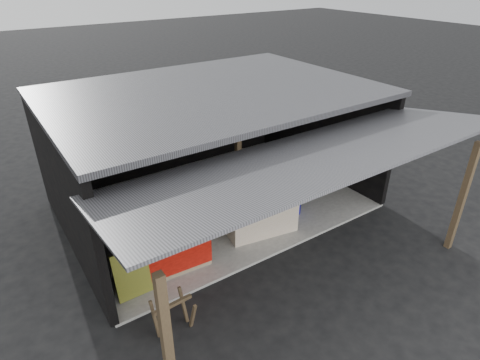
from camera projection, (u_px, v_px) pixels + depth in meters
ground at (276, 255)px, 8.58m from camera, size 80.00×80.00×0.00m
concrete_slab at (216, 203)px, 10.38m from camera, size 7.00×5.00×0.06m
shophouse at (206, 124)px, 9.63m from camera, size 7.40×7.29×3.02m
banana_table at (259, 211)px, 9.14m from camera, size 1.77×1.27×0.90m
banana_pile at (259, 191)px, 8.89m from camera, size 1.64×1.15×0.18m
white_crate at (238, 193)px, 9.82m from camera, size 0.89×0.63×0.96m
neighbor_stall at (165, 247)px, 7.90m from camera, size 1.71×0.85×1.72m
green_signboard at (132, 274)px, 7.25m from camera, size 0.65×0.19×0.97m
sawhorse at (174, 314)px, 6.59m from camera, size 0.69×0.60×0.65m
water_barrel at (294, 204)px, 9.82m from camera, size 0.34×0.34×0.50m
plastic_chair at (286, 162)px, 11.17m from camera, size 0.45×0.45×0.94m
magenta_rug at (279, 186)px, 11.11m from camera, size 1.53×1.05×0.01m
picture_frames at (164, 109)px, 11.14m from camera, size 1.62×0.04×0.46m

